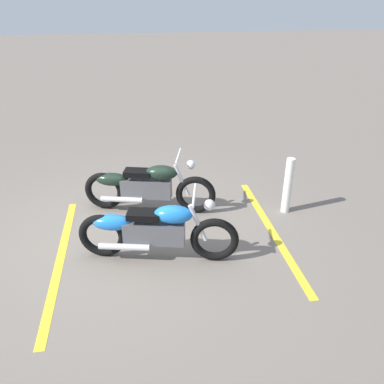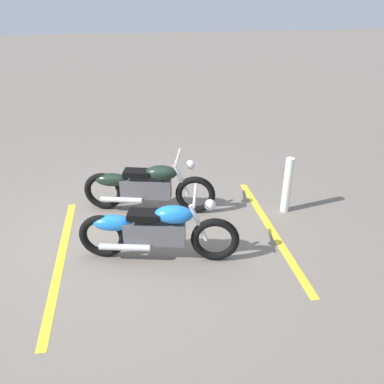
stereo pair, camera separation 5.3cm
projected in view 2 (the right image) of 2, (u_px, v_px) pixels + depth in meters
name	position (u px, v px, depth m)	size (l,w,h in m)	color
ground_plane	(123.00, 234.00, 6.08)	(60.00, 60.00, 0.00)	slate
motorcycle_bright_foreground	(154.00, 230.00, 5.35)	(2.20, 0.73, 1.04)	black
motorcycle_dark_foreground	(145.00, 186.00, 6.53)	(2.19, 0.77, 1.04)	black
bollard_post	(287.00, 185.00, 6.50)	(0.14, 0.14, 0.97)	white
parking_stripe_near	(60.00, 260.00, 5.50)	(3.20, 0.12, 0.01)	yellow
parking_stripe_mid	(271.00, 229.00, 6.20)	(3.20, 0.12, 0.01)	yellow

